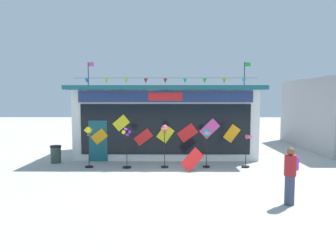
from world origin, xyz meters
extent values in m
plane|color=#ADAAA5|center=(0.00, 0.00, 0.00)|extent=(80.00, 80.00, 0.00)
cube|color=silver|center=(-0.67, 6.09, 1.74)|extent=(9.14, 4.83, 3.48)
cube|color=#195660|center=(-0.67, 5.72, 3.58)|extent=(9.54, 5.57, 0.20)
cube|color=navy|center=(-0.67, 3.63, 3.16)|extent=(8.40, 0.08, 0.55)
cube|color=red|center=(-0.67, 3.60, 3.16)|extent=(1.64, 0.04, 0.38)
cube|color=black|center=(-0.67, 3.64, 1.58)|extent=(8.22, 0.06, 2.45)
cube|color=#195660|center=(-3.96, 3.64, 1.00)|extent=(0.90, 0.07, 2.00)
cube|color=orange|center=(-3.88, 3.58, 1.23)|extent=(0.85, 0.03, 0.82)
cube|color=yellow|center=(-2.81, 3.58, 1.89)|extent=(0.85, 0.03, 0.83)
cube|color=red|center=(-1.74, 3.58, 1.20)|extent=(0.96, 0.03, 0.88)
cube|color=yellow|center=(-0.67, 3.58, 1.36)|extent=(0.90, 0.03, 0.94)
cube|color=red|center=(0.40, 3.58, 1.41)|extent=(1.04, 0.03, 0.97)
cube|color=#EA4CA3|center=(1.47, 3.58, 1.62)|extent=(1.02, 0.03, 1.01)
cube|color=orange|center=(2.54, 3.58, 1.38)|extent=(0.86, 0.03, 0.93)
cylinder|color=black|center=(-0.67, 3.52, 4.04)|extent=(8.77, 0.01, 0.01)
cone|color=blue|center=(-4.41, 3.52, 3.90)|extent=(0.20, 0.20, 0.22)
cone|color=yellow|center=(-3.48, 3.52, 3.90)|extent=(0.20, 0.20, 0.22)
cone|color=yellow|center=(-2.54, 3.52, 3.90)|extent=(0.20, 0.20, 0.22)
cone|color=red|center=(-1.61, 3.52, 3.90)|extent=(0.20, 0.20, 0.22)
cone|color=red|center=(-0.67, 3.52, 3.90)|extent=(0.20, 0.20, 0.22)
cone|color=#19B7BC|center=(0.26, 3.52, 3.90)|extent=(0.20, 0.20, 0.22)
cone|color=green|center=(1.19, 3.52, 3.90)|extent=(0.20, 0.20, 0.22)
cone|color=orange|center=(2.13, 3.52, 3.90)|extent=(0.20, 0.20, 0.22)
cone|color=#19B7BC|center=(3.06, 3.52, 3.90)|extent=(0.20, 0.20, 0.22)
cylinder|color=black|center=(-4.99, 6.09, 4.38)|extent=(0.04, 0.04, 1.39)
cube|color=#EA4CA3|center=(-4.83, 6.09, 4.95)|extent=(0.32, 0.02, 0.22)
cylinder|color=black|center=(3.64, 6.09, 4.37)|extent=(0.04, 0.04, 1.37)
cube|color=green|center=(3.80, 6.09, 4.94)|extent=(0.32, 0.02, 0.22)
cylinder|color=black|center=(-4.06, 2.20, 0.03)|extent=(0.36, 0.36, 0.06)
cylinder|color=black|center=(-4.06, 2.20, 0.77)|extent=(0.03, 0.03, 1.53)
sphere|color=yellow|center=(-4.06, 2.20, 1.68)|extent=(0.30, 0.30, 0.30)
cube|color=yellow|center=(-4.06, 2.20, 1.68)|extent=(0.30, 0.30, 0.07)
cube|color=brown|center=(-4.06, 2.20, 1.47)|extent=(0.10, 0.10, 0.10)
cylinder|color=black|center=(-2.35, 2.10, 0.03)|extent=(0.37, 0.37, 0.06)
cylinder|color=black|center=(-2.35, 2.10, 0.80)|extent=(0.03, 0.03, 1.61)
cylinder|color=black|center=(-2.35, 2.06, 1.61)|extent=(0.06, 0.04, 0.06)
cone|color=purple|center=(-2.24, 2.06, 1.61)|extent=(0.17, 0.18, 0.17)
cone|color=purple|center=(-2.35, 2.06, 1.72)|extent=(0.18, 0.17, 0.17)
cone|color=yellow|center=(-2.47, 2.06, 1.61)|extent=(0.17, 0.18, 0.17)
cone|color=purple|center=(-2.35, 2.06, 1.49)|extent=(0.18, 0.17, 0.17)
cylinder|color=black|center=(-0.68, 2.20, 0.03)|extent=(0.32, 0.32, 0.06)
cylinder|color=black|center=(-0.68, 2.20, 0.81)|extent=(0.03, 0.03, 1.62)
sphere|color=#EA4CA3|center=(-0.68, 2.20, 1.76)|extent=(0.29, 0.29, 0.29)
cube|color=orange|center=(-0.68, 2.20, 1.76)|extent=(0.29, 0.29, 0.06)
cube|color=brown|center=(-0.68, 2.20, 1.56)|extent=(0.10, 0.10, 0.10)
cylinder|color=black|center=(1.18, 2.27, 0.03)|extent=(0.31, 0.31, 0.06)
cylinder|color=black|center=(1.18, 2.27, 0.70)|extent=(0.03, 0.03, 1.41)
sphere|color=#19B7BC|center=(1.18, 2.27, 1.57)|extent=(0.32, 0.32, 0.32)
cube|color=#EA4CA3|center=(1.18, 2.27, 1.57)|extent=(0.33, 0.33, 0.07)
cube|color=brown|center=(1.18, 2.27, 1.35)|extent=(0.10, 0.10, 0.10)
cylinder|color=black|center=(2.93, 2.28, 0.03)|extent=(0.35, 0.35, 0.06)
cylinder|color=black|center=(2.93, 2.28, 0.69)|extent=(0.03, 0.03, 1.38)
cone|color=#EA4CA3|center=(3.11, 2.28, 1.38)|extent=(0.41, 0.32, 0.22)
cylinder|color=orange|center=(2.93, 2.28, 1.38)|extent=(0.03, 0.16, 0.16)
cylinder|color=#333D56|center=(3.04, -2.85, 0.43)|extent=(0.28, 0.28, 0.86)
cylinder|color=maroon|center=(3.04, -2.85, 1.16)|extent=(0.34, 0.34, 0.60)
sphere|color=brown|center=(3.04, -2.85, 1.57)|extent=(0.22, 0.22, 0.22)
cube|color=purple|center=(3.18, -2.70, 1.19)|extent=(0.30, 0.30, 0.38)
cylinder|color=#2D4238|center=(-5.90, 3.20, 0.38)|extent=(0.48, 0.48, 0.76)
cylinder|color=black|center=(-5.90, 3.20, 0.80)|extent=(0.52, 0.52, 0.08)
cube|color=red|center=(0.50, 1.43, 0.51)|extent=(1.02, 0.32, 1.02)
camera|label=1|loc=(-0.39, -12.17, 3.10)|focal=35.02mm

